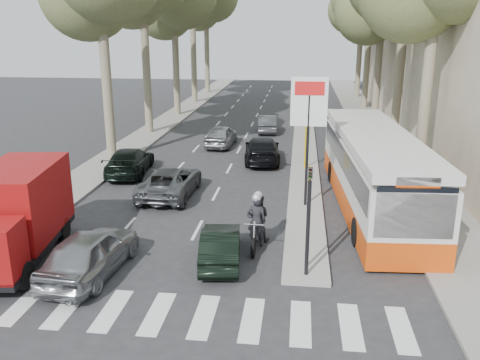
% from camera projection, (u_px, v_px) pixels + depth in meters
% --- Properties ---
extents(ground, '(120.00, 120.00, 0.00)m').
position_uv_depth(ground, '(211.00, 253.00, 17.61)').
color(ground, '#28282B').
rests_on(ground, ground).
extents(sidewalk_right, '(3.20, 70.00, 0.12)m').
position_uv_depth(sidewalk_right, '(372.00, 125.00, 40.38)').
color(sidewalk_right, gray).
rests_on(sidewalk_right, ground).
extents(median_left, '(2.40, 64.00, 0.12)m').
position_uv_depth(median_left, '(177.00, 115.00, 45.11)').
color(median_left, gray).
rests_on(median_left, ground).
extents(traffic_island, '(1.50, 26.00, 0.16)m').
position_uv_depth(traffic_island, '(305.00, 169.00, 27.67)').
color(traffic_island, gray).
rests_on(traffic_island, ground).
extents(building_far, '(11.00, 20.00, 16.00)m').
position_uv_depth(building_far, '(443.00, 21.00, 45.87)').
color(building_far, '#B7A88E').
rests_on(building_far, ground).
extents(billboard, '(1.50, 12.10, 5.60)m').
position_uv_depth(billboard, '(308.00, 124.00, 20.92)').
color(billboard, yellow).
rests_on(billboard, ground).
extents(traffic_light_island, '(0.16, 0.41, 3.60)m').
position_uv_depth(traffic_light_island, '(309.00, 203.00, 15.10)').
color(traffic_light_island, black).
rests_on(traffic_light_island, ground).
extents(silver_hatchback, '(2.14, 4.55, 1.50)m').
position_uv_depth(silver_hatchback, '(90.00, 253.00, 15.88)').
color(silver_hatchback, gray).
rests_on(silver_hatchback, ground).
extents(dark_hatchback, '(1.66, 3.72, 1.19)m').
position_uv_depth(dark_hatchback, '(220.00, 245.00, 16.82)').
color(dark_hatchback, black).
rests_on(dark_hatchback, ground).
extents(queue_car_a, '(2.28, 4.85, 1.34)m').
position_uv_depth(queue_car_a, '(170.00, 182.00, 23.45)').
color(queue_car_a, '#515459').
rests_on(queue_car_a, ground).
extents(queue_car_b, '(2.37, 5.03, 1.42)m').
position_uv_depth(queue_car_b, '(262.00, 150.00, 29.43)').
color(queue_car_b, black).
rests_on(queue_car_b, ground).
extents(queue_car_c, '(1.88, 4.19, 1.40)m').
position_uv_depth(queue_car_c, '(221.00, 136.00, 33.25)').
color(queue_car_c, '#979A9E').
rests_on(queue_car_c, ground).
extents(queue_car_d, '(1.63, 3.94, 1.27)m').
position_uv_depth(queue_car_d, '(267.00, 124.00, 37.74)').
color(queue_car_d, '#4C4E54').
rests_on(queue_car_d, ground).
extents(queue_car_e, '(2.41, 4.95, 1.39)m').
position_uv_depth(queue_car_e, '(130.00, 161.00, 26.95)').
color(queue_car_e, black).
rests_on(queue_car_e, ground).
extents(red_truck, '(2.92, 6.00, 3.08)m').
position_uv_depth(red_truck, '(15.00, 213.00, 16.73)').
color(red_truck, black).
rests_on(red_truck, ground).
extents(city_bus, '(3.51, 12.81, 3.34)m').
position_uv_depth(city_bus, '(374.00, 169.00, 21.54)').
color(city_bus, '#D2430B').
rests_on(city_bus, ground).
extents(motorcycle, '(0.86, 2.36, 2.00)m').
position_uv_depth(motorcycle, '(257.00, 221.00, 18.07)').
color(motorcycle, black).
rests_on(motorcycle, ground).
extents(pedestrian_near, '(0.79, 1.13, 1.75)m').
position_uv_depth(pedestrian_near, '(427.00, 177.00, 23.10)').
color(pedestrian_near, '#403651').
rests_on(pedestrian_near, sidewalk_right).
extents(pedestrian_far, '(1.07, 0.52, 1.62)m').
position_uv_depth(pedestrian_far, '(388.00, 164.00, 25.52)').
color(pedestrian_far, brown).
rests_on(pedestrian_far, sidewalk_right).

